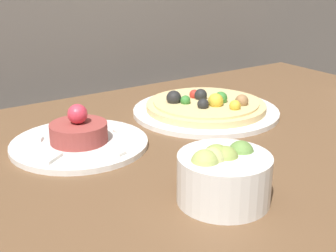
# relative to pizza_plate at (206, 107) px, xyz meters

# --- Properties ---
(dining_table) EXTENTS (1.48, 0.79, 0.72)m
(dining_table) POSITION_rel_pizza_plate_xyz_m (-0.21, -0.11, -0.10)
(dining_table) COLOR brown
(dining_table) RESTS_ON ground_plane
(pizza_plate) EXTENTS (0.31, 0.31, 0.05)m
(pizza_plate) POSITION_rel_pizza_plate_xyz_m (0.00, 0.00, 0.00)
(pizza_plate) COLOR white
(pizza_plate) RESTS_ON dining_table
(tartare_plate) EXTENTS (0.24, 0.24, 0.08)m
(tartare_plate) POSITION_rel_pizza_plate_xyz_m (-0.30, -0.02, 0.00)
(tartare_plate) COLOR white
(tartare_plate) RESTS_ON dining_table
(small_bowl) EXTENTS (0.13, 0.13, 0.08)m
(small_bowl) POSITION_rel_pizza_plate_xyz_m (-0.22, -0.31, 0.03)
(small_bowl) COLOR white
(small_bowl) RESTS_ON dining_table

